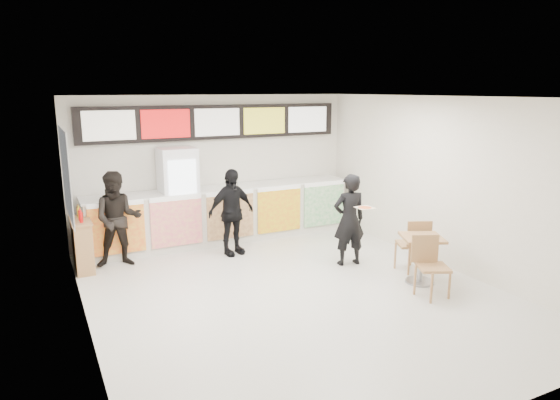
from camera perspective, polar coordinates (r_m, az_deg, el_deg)
floor at (r=7.93m, az=1.64°, el=-10.57°), size 7.00×7.00×0.00m
ceiling at (r=7.29m, az=1.79°, el=11.67°), size 7.00×7.00×0.00m
wall_back at (r=10.62m, az=-7.30°, el=3.74°), size 6.00×0.00×6.00m
wall_left at (r=6.63m, az=-21.79°, el=-2.44°), size 0.00×7.00×7.00m
wall_right at (r=9.25m, az=18.32°, el=1.88°), size 0.00×7.00×7.00m
service_counter at (r=10.43m, az=-6.41°, el=-1.61°), size 5.56×0.77×1.14m
menu_board at (r=10.44m, az=-7.28°, el=8.83°), size 5.50×0.14×0.70m
drinks_fridge at (r=10.07m, az=-11.49°, el=0.22°), size 0.70×0.67×2.00m
mirror_panel at (r=8.98m, az=-23.29°, el=2.81°), size 0.01×2.00×1.50m
customer_main at (r=8.99m, az=7.91°, el=-2.25°), size 0.66×0.48×1.66m
customer_left at (r=9.29m, az=-18.03°, el=-2.11°), size 0.94×0.80×1.72m
customer_mid at (r=9.50m, az=-5.59°, el=-1.39°), size 1.03×0.59×1.66m
pizza_slice at (r=8.56m, az=9.67°, el=-0.82°), size 0.36×0.36×0.02m
cafe_table at (r=8.45m, az=15.86°, el=-5.60°), size 1.06×1.64×0.94m
condiment_ledge at (r=9.38m, az=-21.64°, el=-4.74°), size 0.33×0.82×1.09m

